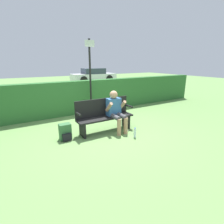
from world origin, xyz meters
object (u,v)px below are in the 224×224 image
Objects in this scene: backpack at (65,132)px; signpost at (90,75)px; park_bench at (104,115)px; parked_car at (93,76)px; person_seated at (116,109)px; water_bottle at (135,133)px.

backpack is 0.16× the size of signpost.
park_bench is 1.97m from signpost.
parked_car is at bearing 61.83° from backpack.
person_seated is 2.76× the size of backpack.
park_bench is 5.96× the size of water_bottle.
signpost is (0.05, 1.79, 0.84)m from person_seated.
park_bench is 0.40× the size of parked_car.
signpost is at bearing 92.79° from water_bottle.
parked_car reaches higher than water_bottle.
backpack is 12.70m from parked_car.
parked_car reaches higher than park_bench.
backpack is 1.80m from water_bottle.
parked_car is (4.85, 11.18, 0.16)m from park_bench.
park_bench is at bearing -112.16° from parked_car.
person_seated reaches higher than backpack.
backpack is at bearing -116.88° from parked_car.
park_bench is 0.61× the size of signpost.
park_bench is 1.43× the size of person_seated.
park_bench is 3.95× the size of backpack.
person_seated is at bearing -91.58° from signpost.
park_bench reaches higher than water_bottle.
signpost reaches higher than backpack.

